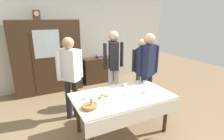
{
  "coord_description": "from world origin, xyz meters",
  "views": [
    {
      "loc": [
        -1.43,
        -2.64,
        2.06
      ],
      "look_at": [
        0.0,
        0.2,
        1.09
      ],
      "focal_mm": 28.22,
      "sensor_mm": 36.0,
      "label": 1
    }
  ],
  "objects_px": {
    "bread_basket": "(90,106)",
    "person_behind_table_right": "(70,71)",
    "bookshelf_low": "(99,70)",
    "spoon_center": "(138,92)",
    "dining_table": "(123,101)",
    "tea_cup_near_right": "(125,85)",
    "spoon_back_edge": "(120,101)",
    "tea_cup_center": "(127,92)",
    "person_behind_table_left": "(114,60)",
    "book_stack": "(99,57)",
    "wall_cabinet": "(47,57)",
    "pastry_plate": "(103,97)",
    "tea_cup_near_left": "(146,91)",
    "tea_cup_back_edge": "(145,82)",
    "tea_cup_mid_right": "(85,98)",
    "mantel_clock": "(36,15)",
    "person_by_cabinet": "(141,65)",
    "person_beside_shelf": "(148,66)"
  },
  "relations": [
    {
      "from": "spoon_center",
      "to": "spoon_back_edge",
      "type": "bearing_deg",
      "value": -162.96
    },
    {
      "from": "bookshelf_low",
      "to": "spoon_center",
      "type": "bearing_deg",
      "value": -97.4
    },
    {
      "from": "bread_basket",
      "to": "spoon_back_edge",
      "type": "height_order",
      "value": "bread_basket"
    },
    {
      "from": "wall_cabinet",
      "to": "tea_cup_near_left",
      "type": "distance_m",
      "value": 2.98
    },
    {
      "from": "tea_cup_center",
      "to": "book_stack",
      "type": "bearing_deg",
      "value": 78.24
    },
    {
      "from": "wall_cabinet",
      "to": "pastry_plate",
      "type": "distance_m",
      "value": 2.58
    },
    {
      "from": "bookshelf_low",
      "to": "bread_basket",
      "type": "relative_size",
      "value": 4.24
    },
    {
      "from": "tea_cup_near_right",
      "to": "tea_cup_back_edge",
      "type": "distance_m",
      "value": 0.46
    },
    {
      "from": "bread_basket",
      "to": "person_behind_table_right",
      "type": "xyz_separation_m",
      "value": [
        -0.01,
        1.08,
        0.26
      ]
    },
    {
      "from": "wall_cabinet",
      "to": "mantel_clock",
      "type": "distance_m",
      "value": 1.12
    },
    {
      "from": "tea_cup_mid_right",
      "to": "bread_basket",
      "type": "relative_size",
      "value": 0.54
    },
    {
      "from": "tea_cup_near_right",
      "to": "person_by_cabinet",
      "type": "distance_m",
      "value": 1.03
    },
    {
      "from": "book_stack",
      "to": "person_behind_table_left",
      "type": "bearing_deg",
      "value": -99.15
    },
    {
      "from": "spoon_back_edge",
      "to": "tea_cup_center",
      "type": "bearing_deg",
      "value": 37.35
    },
    {
      "from": "person_by_cabinet",
      "to": "person_behind_table_right",
      "type": "bearing_deg",
      "value": -179.49
    },
    {
      "from": "tea_cup_back_edge",
      "to": "spoon_back_edge",
      "type": "relative_size",
      "value": 1.09
    },
    {
      "from": "tea_cup_near_right",
      "to": "wall_cabinet",
      "type": "bearing_deg",
      "value": 116.84
    },
    {
      "from": "dining_table",
      "to": "bread_basket",
      "type": "relative_size",
      "value": 7.12
    },
    {
      "from": "pastry_plate",
      "to": "mantel_clock",
      "type": "bearing_deg",
      "value": 105.7
    },
    {
      "from": "dining_table",
      "to": "mantel_clock",
      "type": "bearing_deg",
      "value": 112.07
    },
    {
      "from": "tea_cup_near_left",
      "to": "person_by_cabinet",
      "type": "distance_m",
      "value": 1.2
    },
    {
      "from": "tea_cup_back_edge",
      "to": "person_behind_table_right",
      "type": "bearing_deg",
      "value": 155.47
    },
    {
      "from": "pastry_plate",
      "to": "dining_table",
      "type": "bearing_deg",
      "value": -13.11
    },
    {
      "from": "tea_cup_near_left",
      "to": "spoon_center",
      "type": "bearing_deg",
      "value": 152.81
    },
    {
      "from": "bookshelf_low",
      "to": "tea_cup_mid_right",
      "type": "distance_m",
      "value": 2.81
    },
    {
      "from": "tea_cup_mid_right",
      "to": "wall_cabinet",
      "type": "bearing_deg",
      "value": 96.26
    },
    {
      "from": "dining_table",
      "to": "bookshelf_low",
      "type": "xyz_separation_m",
      "value": [
        0.65,
        2.64,
        -0.24
      ]
    },
    {
      "from": "bookshelf_low",
      "to": "tea_cup_center",
      "type": "xyz_separation_m",
      "value": [
        -0.54,
        -2.59,
        0.37
      ]
    },
    {
      "from": "dining_table",
      "to": "tea_cup_center",
      "type": "distance_m",
      "value": 0.17
    },
    {
      "from": "person_beside_shelf",
      "to": "tea_cup_mid_right",
      "type": "bearing_deg",
      "value": -169.72
    },
    {
      "from": "tea_cup_near_left",
      "to": "person_by_cabinet",
      "type": "bearing_deg",
      "value": 58.55
    },
    {
      "from": "tea_cup_center",
      "to": "person_beside_shelf",
      "type": "xyz_separation_m",
      "value": [
        0.73,
        0.37,
        0.3
      ]
    },
    {
      "from": "spoon_center",
      "to": "tea_cup_near_right",
      "type": "bearing_deg",
      "value": 101.02
    },
    {
      "from": "dining_table",
      "to": "tea_cup_near_left",
      "type": "xyz_separation_m",
      "value": [
        0.43,
        -0.07,
        0.13
      ]
    },
    {
      "from": "book_stack",
      "to": "pastry_plate",
      "type": "distance_m",
      "value": 2.75
    },
    {
      "from": "tea_cup_near_right",
      "to": "person_behind_table_left",
      "type": "bearing_deg",
      "value": 78.09
    },
    {
      "from": "bookshelf_low",
      "to": "tea_cup_near_right",
      "type": "bearing_deg",
      "value": -100.15
    },
    {
      "from": "tea_cup_near_left",
      "to": "person_behind_table_right",
      "type": "relative_size",
      "value": 0.08
    },
    {
      "from": "person_behind_table_left",
      "to": "person_by_cabinet",
      "type": "relative_size",
      "value": 1.12
    },
    {
      "from": "book_stack",
      "to": "tea_cup_center",
      "type": "height_order",
      "value": "book_stack"
    },
    {
      "from": "person_beside_shelf",
      "to": "person_by_cabinet",
      "type": "height_order",
      "value": "person_beside_shelf"
    },
    {
      "from": "pastry_plate",
      "to": "book_stack",
      "type": "bearing_deg",
      "value": 68.85
    },
    {
      "from": "tea_cup_back_edge",
      "to": "wall_cabinet",
      "type": "bearing_deg",
      "value": 124.83
    },
    {
      "from": "spoon_back_edge",
      "to": "bread_basket",
      "type": "bearing_deg",
      "value": -178.7
    },
    {
      "from": "tea_cup_near_right",
      "to": "bread_basket",
      "type": "height_order",
      "value": "bread_basket"
    },
    {
      "from": "mantel_clock",
      "to": "tea_cup_center",
      "type": "relative_size",
      "value": 1.85
    },
    {
      "from": "mantel_clock",
      "to": "pastry_plate",
      "type": "bearing_deg",
      "value": -74.3
    },
    {
      "from": "spoon_back_edge",
      "to": "person_behind_table_right",
      "type": "relative_size",
      "value": 0.07
    },
    {
      "from": "tea_cup_near_left",
      "to": "spoon_center",
      "type": "distance_m",
      "value": 0.15
    },
    {
      "from": "spoon_back_edge",
      "to": "person_behind_table_left",
      "type": "relative_size",
      "value": 0.07
    }
  ]
}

